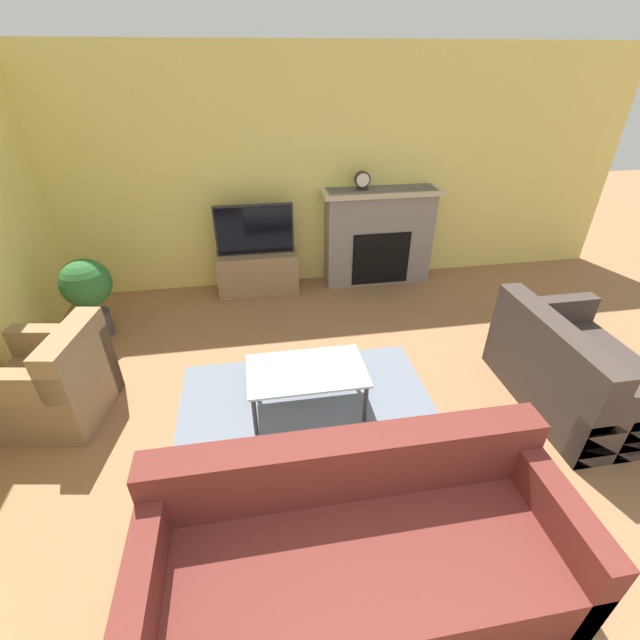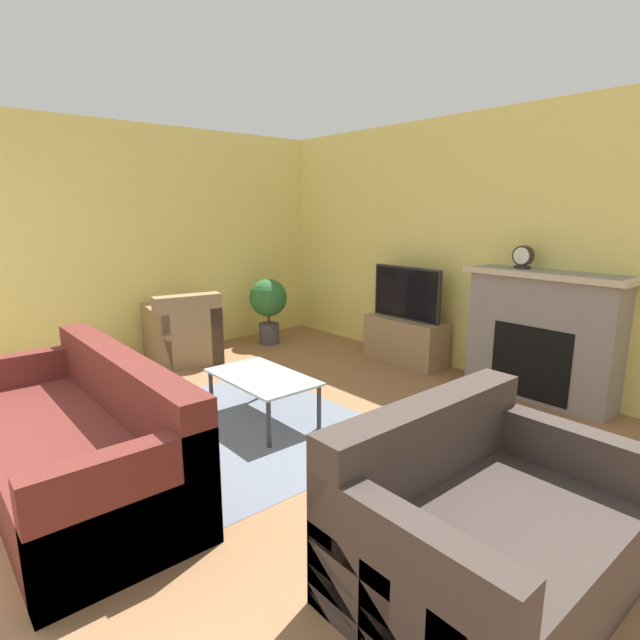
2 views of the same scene
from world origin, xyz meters
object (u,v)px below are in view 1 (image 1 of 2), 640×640
object	(u,v)px
couch_loveseat	(576,374)
potted_plant	(88,289)
tv	(254,230)
mantel_clock	(362,180)
couch_sectional	(358,550)
armchair_by_window	(54,385)
coffee_table	(307,374)

from	to	relation	value
couch_loveseat	potted_plant	xyz separation A→B (m)	(-4.25, 1.76, 0.26)
tv	mantel_clock	xyz separation A→B (m)	(1.29, 0.09, 0.50)
couch_sectional	armchair_by_window	distance (m)	2.68
armchair_by_window	couch_loveseat	bearing A→B (deg)	92.22
coffee_table	potted_plant	distance (m)	2.50
potted_plant	mantel_clock	world-z (taller)	mantel_clock
couch_sectional	potted_plant	bearing A→B (deg)	125.80
coffee_table	mantel_clock	distance (m)	2.64
couch_sectional	coffee_table	size ratio (longest dim) A/B	2.31
couch_sectional	coffee_table	distance (m)	1.45
tv	armchair_by_window	bearing A→B (deg)	-131.34
coffee_table	mantel_clock	xyz separation A→B (m)	(0.99, 2.26, 0.96)
tv	coffee_table	bearing A→B (deg)	-81.96
tv	coffee_table	world-z (taller)	tv
armchair_by_window	couch_sectional	bearing A→B (deg)	60.35
couch_loveseat	potted_plant	size ratio (longest dim) A/B	1.59
tv	couch_sectional	world-z (taller)	tv
couch_loveseat	couch_sectional	bearing A→B (deg)	118.18
armchair_by_window	coffee_table	distance (m)	2.02
tv	armchair_by_window	size ratio (longest dim) A/B	1.03
tv	couch_sectional	size ratio (longest dim) A/B	0.41
tv	potted_plant	xyz separation A→B (m)	(-1.72, -0.71, -0.27)
armchair_by_window	potted_plant	bearing A→B (deg)	-169.60
couch_sectional	potted_plant	world-z (taller)	potted_plant
coffee_table	armchair_by_window	bearing A→B (deg)	173.06
couch_loveseat	mantel_clock	size ratio (longest dim) A/B	6.33
coffee_table	couch_loveseat	bearing A→B (deg)	-7.56
couch_loveseat	potted_plant	world-z (taller)	potted_plant
mantel_clock	armchair_by_window	bearing A→B (deg)	-146.02
armchair_by_window	coffee_table	world-z (taller)	armchair_by_window
coffee_table	potted_plant	world-z (taller)	potted_plant
armchair_by_window	potted_plant	world-z (taller)	potted_plant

